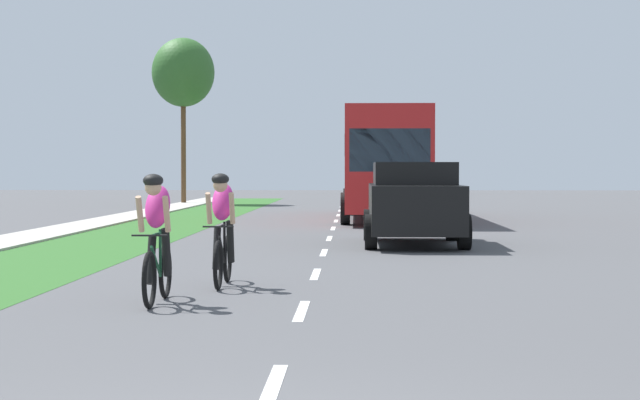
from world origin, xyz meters
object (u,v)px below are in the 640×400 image
(suv_black, at_px, (414,201))
(street_tree_far, at_px, (183,73))
(bus_red, at_px, (384,159))
(cyclist_lead, at_px, (157,237))
(cyclist_trailing, at_px, (223,228))

(suv_black, xyz_separation_m, street_tree_far, (-9.57, 27.87, 5.35))
(suv_black, distance_m, bus_red, 12.17)
(cyclist_lead, bearing_deg, street_tree_far, 98.78)
(cyclist_lead, distance_m, street_tree_far, 39.04)
(cyclist_lead, xyz_separation_m, suv_black, (3.67, 10.33, 0.14))
(suv_black, bearing_deg, cyclist_lead, -109.58)
(cyclist_lead, bearing_deg, suv_black, 70.42)
(suv_black, xyz_separation_m, bus_red, (-0.32, 12.12, 1.03))
(cyclist_trailing, distance_m, suv_black, 8.95)
(cyclist_trailing, relative_size, street_tree_far, 0.22)
(suv_black, relative_size, street_tree_far, 0.59)
(cyclist_trailing, height_order, street_tree_far, street_tree_far)
(cyclist_trailing, bearing_deg, street_tree_far, 100.09)
(cyclist_lead, relative_size, street_tree_far, 0.22)
(suv_black, relative_size, bus_red, 0.41)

